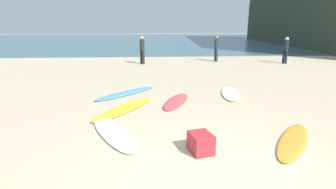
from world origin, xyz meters
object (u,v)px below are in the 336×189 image
surfboard_3 (125,108)px  beach_cooler (201,143)px  beachgoer_near (142,49)px  surfboard_1 (176,101)px  surfboard_0 (112,131)px  surfboard_4 (126,93)px  surfboard_5 (230,93)px  beachgoer_mid (216,47)px  beachgoer_far (286,49)px  surfboard_2 (293,141)px

surfboard_3 → beach_cooler: 3.18m
beachgoer_near → surfboard_1: bearing=140.9°
surfboard_0 → surfboard_4: 3.37m
surfboard_5 → surfboard_0: bearing=52.7°
surfboard_1 → surfboard_5: 2.18m
surfboard_1 → beachgoer_near: bearing=120.5°
surfboard_0 → beachgoer_mid: 12.39m
surfboard_0 → surfboard_3: surfboard_3 is taller
surfboard_1 → beach_cooler: size_ratio=4.00×
surfboard_5 → beachgoer_mid: bearing=-87.7°
beachgoer_far → surfboard_4: bearing=106.6°
surfboard_4 → beachgoer_mid: beachgoer_mid is taller
surfboard_0 → beachgoer_near: 10.43m
surfboard_1 → surfboard_4: (-1.68, 1.11, -0.00)m
surfboard_5 → beachgoer_far: bearing=-116.0°
surfboard_5 → beachgoer_mid: 8.29m
surfboard_1 → beachgoer_near: beachgoer_near is taller
surfboard_2 → surfboard_5: bearing=129.8°
surfboard_2 → beachgoer_far: size_ratio=1.35×
surfboard_1 → beachgoer_far: size_ratio=1.19×
surfboard_1 → surfboard_2: (2.21, -3.01, -0.00)m
surfboard_0 → beachgoer_far: bearing=-158.3°
surfboard_0 → surfboard_3: (0.14, 1.61, 0.01)m
beachgoer_near → surfboard_4: bearing=128.7°
surfboard_2 → beachgoer_far: (5.35, 10.77, 0.86)m
beachgoer_near → surfboard_3: bearing=130.1°
surfboard_1 → beachgoer_mid: (3.50, 8.95, 0.89)m
beachgoer_mid → beach_cooler: size_ratio=3.46×
surfboard_5 → beachgoer_mid: beachgoer_mid is taller
surfboard_2 → beachgoer_far: bearing=100.5°
surfboard_0 → surfboard_3: bearing=-120.4°
surfboard_4 → beachgoer_near: beachgoer_near is taller
surfboard_4 → beachgoer_mid: size_ratio=1.56×
surfboard_4 → beachgoer_mid: bearing=102.3°
surfboard_1 → surfboard_5: surfboard_5 is taller
surfboard_5 → beachgoer_near: beachgoer_near is taller
surfboard_0 → surfboard_2: (3.90, -0.75, -0.00)m
surfboard_4 → surfboard_1: bearing=12.3°
beachgoer_near → beachgoer_far: 8.87m
surfboard_5 → surfboard_3: bearing=35.4°
surfboard_1 → surfboard_5: size_ratio=0.98×
surfboard_5 → beach_cooler: (-1.85, -4.16, 0.15)m
surfboard_1 → beachgoer_far: beachgoer_far is taller
surfboard_3 → beach_cooler: bearing=157.6°
surfboard_0 → surfboard_5: size_ratio=1.27×
surfboard_0 → beach_cooler: 2.14m
surfboard_0 → beach_cooler: size_ratio=5.17×
surfboard_0 → surfboard_2: bearing=143.5°
surfboard_2 → surfboard_3: size_ratio=0.85×
surfboard_0 → surfboard_4: size_ratio=0.96×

